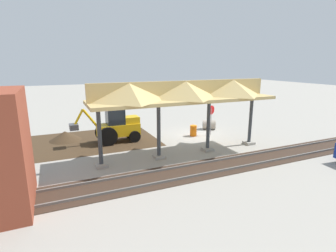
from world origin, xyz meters
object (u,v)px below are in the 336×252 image
Objects in this scene: concrete_pipe at (209,125)px; traffic_barrel at (193,131)px; stop_sign at (211,114)px; backhoe at (116,126)px.

traffic_barrel is (2.43, 1.40, 0.02)m from concrete_pipe.
traffic_barrel is (1.47, -0.36, -1.39)m from stop_sign.
backhoe is 3.64× the size of concrete_pipe.
stop_sign is 1.80× the size of concrete_pipe.
traffic_barrel reaches higher than concrete_pipe.
concrete_pipe is (-0.96, -1.76, -1.41)m from stop_sign.
traffic_barrel is at bearing 171.81° from backhoe.
stop_sign reaches higher than traffic_barrel.
stop_sign is 2.82× the size of traffic_barrel.
traffic_barrel is at bearing 29.94° from concrete_pipe.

